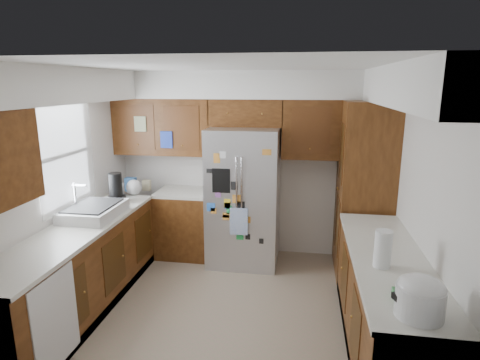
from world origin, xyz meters
name	(u,v)px	position (x,y,z in m)	size (l,w,h in m)	color
floor	(227,308)	(0.00, 0.00, 0.00)	(3.60, 3.60, 0.00)	gray
room_shell	(222,134)	(-0.11, 0.36, 1.82)	(3.64, 3.24, 2.52)	silver
left_counter_run	(106,261)	(-1.36, 0.03, 0.43)	(1.36, 3.20, 0.92)	#3E200B
right_counter_run	(384,309)	(1.50, -0.47, 0.42)	(0.63, 2.25, 0.92)	#3E200B
pantry	(364,190)	(1.50, 1.15, 1.07)	(0.60, 0.90, 2.15)	#3E200B
fridge	(244,197)	(0.00, 1.20, 0.90)	(0.90, 0.79, 1.80)	#AFAFB5
bridge_cabinet	(246,113)	(0.00, 1.43, 1.98)	(0.96, 0.34, 0.35)	#3E200B
fridge_top_items	(230,89)	(-0.21, 1.41, 2.28)	(0.73, 0.30, 0.29)	#1834A9
sink_assembly	(93,211)	(-1.50, 0.10, 0.99)	(0.52, 0.70, 0.37)	silver
left_counter_clutter	(125,188)	(-1.48, 0.84, 1.05)	(0.33, 0.88, 0.38)	black
rice_cooker	(420,296)	(1.50, -1.38, 1.06)	(0.31, 0.30, 0.26)	silver
paper_towel	(383,249)	(1.40, -0.69, 1.07)	(0.13, 0.13, 0.30)	white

